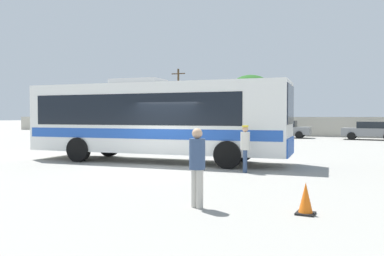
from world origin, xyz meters
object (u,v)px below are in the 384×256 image
object	(u,v)px
coach_bus_white_blue	(154,117)
roadside_tree_midleft	(251,96)
passenger_waiting_on_apron	(197,163)
parked_car_rightmost_grey	(371,130)
traffic_cone_on_apron	(306,199)
parked_car_third_grey	(283,129)
attendant_by_bus_door	(245,146)
parked_car_second_white	(216,128)
parked_car_leftmost_silver	(168,127)
utility_pole_near	(178,99)
roadside_tree_left	(205,101)

from	to	relation	value
coach_bus_white_blue	roadside_tree_midleft	bearing A→B (deg)	100.82
passenger_waiting_on_apron	parked_car_rightmost_grey	xyz separation A→B (m)	(1.99, 27.76, -0.17)
roadside_tree_midleft	traffic_cone_on_apron	xyz separation A→B (m)	(13.12, -34.80, -3.92)
parked_car_third_grey	traffic_cone_on_apron	bearing A→B (deg)	-74.85
attendant_by_bus_door	roadside_tree_midleft	xyz separation A→B (m)	(-10.08, 29.86, 3.30)
parked_car_third_grey	parked_car_second_white	bearing A→B (deg)	175.34
attendant_by_bus_door	passenger_waiting_on_apron	xyz separation A→B (m)	(0.88, -5.44, 0.03)
parked_car_leftmost_silver	utility_pole_near	bearing A→B (deg)	111.07
parked_car_rightmost_grey	roadside_tree_midleft	bearing A→B (deg)	149.80
parked_car_rightmost_grey	traffic_cone_on_apron	size ratio (longest dim) A/B	6.72
parked_car_leftmost_silver	attendant_by_bus_door	bearing A→B (deg)	-53.38
parked_car_rightmost_grey	attendant_by_bus_door	bearing A→B (deg)	-97.32
attendant_by_bus_door	utility_pole_near	xyz separation A→B (m)	(-19.38, 29.49, 3.17)
passenger_waiting_on_apron	parked_car_second_white	distance (m)	30.67
parked_car_rightmost_grey	utility_pole_near	size ratio (longest dim) A/B	0.55
passenger_waiting_on_apron	parked_car_rightmost_grey	size ratio (longest dim) A/B	0.39
parked_car_second_white	roadside_tree_midleft	size ratio (longest dim) A/B	0.70
coach_bus_white_blue	attendant_by_bus_door	world-z (taller)	coach_bus_white_blue
utility_pole_near	roadside_tree_midleft	xyz separation A→B (m)	(9.30, 0.36, 0.13)
parked_car_leftmost_silver	parked_car_second_white	xyz separation A→B (m)	(5.40, 0.34, -0.02)
attendant_by_bus_door	parked_car_rightmost_grey	xyz separation A→B (m)	(2.87, 22.32, -0.14)
coach_bus_white_blue	parked_car_rightmost_grey	bearing A→B (deg)	70.43
parked_car_rightmost_grey	parked_car_third_grey	bearing A→B (deg)	-178.73
attendant_by_bus_door	parked_car_leftmost_silver	size ratio (longest dim) A/B	0.35
roadside_tree_left	attendant_by_bus_door	bearing A→B (deg)	-62.17
parked_car_leftmost_silver	traffic_cone_on_apron	size ratio (longest dim) A/B	7.32
parked_car_second_white	parked_car_rightmost_grey	xyz separation A→B (m)	(14.11, -0.41, 0.04)
coach_bus_white_blue	parked_car_second_white	xyz separation A→B (m)	(-6.63, 21.45, -1.14)
passenger_waiting_on_apron	utility_pole_near	world-z (taller)	utility_pole_near
roadside_tree_left	traffic_cone_on_apron	distance (m)	42.20
passenger_waiting_on_apron	parked_car_second_white	bearing A→B (deg)	113.28
passenger_waiting_on_apron	parked_car_third_grey	world-z (taller)	passenger_waiting_on_apron
roadside_tree_left	roadside_tree_midleft	distance (m)	7.21
parked_car_leftmost_silver	coach_bus_white_blue	bearing A→B (deg)	-60.33
coach_bus_white_blue	roadside_tree_left	size ratio (longest dim) A/B	2.02
passenger_waiting_on_apron	parked_car_rightmost_grey	distance (m)	27.83
parked_car_leftmost_silver	roadside_tree_midleft	xyz separation A→B (m)	(6.57, 7.46, 3.45)
coach_bus_white_blue	parked_car_third_grey	distance (m)	20.92
parked_car_leftmost_silver	roadside_tree_midleft	distance (m)	10.52
traffic_cone_on_apron	roadside_tree_left	bearing A→B (deg)	118.35
passenger_waiting_on_apron	roadside_tree_midleft	bearing A→B (deg)	107.25
attendant_by_bus_door	parked_car_second_white	world-z (taller)	attendant_by_bus_door
roadside_tree_midleft	traffic_cone_on_apron	world-z (taller)	roadside_tree_midleft
parked_car_leftmost_silver	parked_car_third_grey	size ratio (longest dim) A/B	1.00
parked_car_third_grey	utility_pole_near	bearing A→B (deg)	154.08
parked_car_second_white	utility_pole_near	bearing A→B (deg)	140.27
parked_car_leftmost_silver	parked_car_third_grey	world-z (taller)	parked_car_third_grey
roadside_tree_midleft	attendant_by_bus_door	bearing A→B (deg)	-71.35
parked_car_leftmost_silver	parked_car_rightmost_grey	world-z (taller)	parked_car_rightmost_grey
coach_bus_white_blue	roadside_tree_left	distance (m)	33.22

